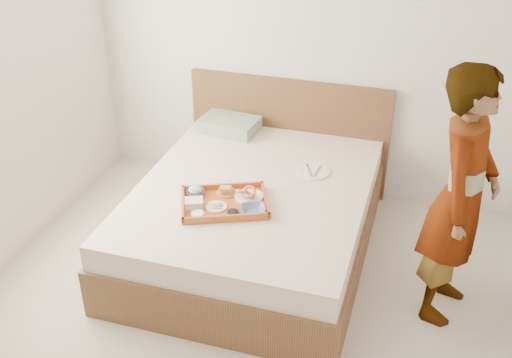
{
  "coord_description": "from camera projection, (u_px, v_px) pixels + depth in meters",
  "views": [
    {
      "loc": [
        0.94,
        -2.43,
        2.68
      ],
      "look_at": [
        -0.09,
        0.9,
        0.65
      ],
      "focal_mm": 42.69,
      "sensor_mm": 36.0,
      "label": 1
    }
  ],
  "objects": [
    {
      "name": "salad_bowl",
      "position": [
        195.0,
        193.0,
        4.05
      ],
      "size": [
        0.16,
        0.16,
        0.04
      ],
      "primitive_type": "imported",
      "rotation": [
        0.0,
        0.0,
        0.4
      ],
      "color": "navy",
      "rests_on": "tray"
    },
    {
      "name": "plastic_tub",
      "position": [
        194.0,
        203.0,
        3.93
      ],
      "size": [
        0.14,
        0.13,
        0.05
      ],
      "primitive_type": "cube",
      "rotation": [
        0.0,
        0.0,
        0.4
      ],
      "color": "silver",
      "rests_on": "tray"
    },
    {
      "name": "meat_plate",
      "position": [
        216.0,
        207.0,
        3.93
      ],
      "size": [
        0.18,
        0.18,
        0.01
      ],
      "primitive_type": "cylinder",
      "rotation": [
        0.0,
        0.0,
        0.4
      ],
      "color": "white",
      "rests_on": "tray"
    },
    {
      "name": "ground",
      "position": [
        225.0,
        349.0,
        3.6
      ],
      "size": [
        3.5,
        4.0,
        0.01
      ],
      "primitive_type": "cube",
      "color": "beige",
      "rests_on": "ground"
    },
    {
      "name": "person",
      "position": [
        461.0,
        198.0,
        3.52
      ],
      "size": [
        0.51,
        0.67,
        1.63
      ],
      "primitive_type": "imported",
      "rotation": [
        0.0,
        0.0,
        1.34
      ],
      "color": "silver",
      "rests_on": "ground"
    },
    {
      "name": "bed",
      "position": [
        253.0,
        218.0,
        4.33
      ],
      "size": [
        1.65,
        2.0,
        0.53
      ],
      "primitive_type": "cube",
      "color": "brown",
      "rests_on": "ground"
    },
    {
      "name": "wall_back",
      "position": [
        309.0,
        37.0,
        4.6
      ],
      "size": [
        3.5,
        0.01,
        2.6
      ],
      "primitive_type": "cube",
      "color": "silver",
      "rests_on": "ground"
    },
    {
      "name": "prawn_plate",
      "position": [
        249.0,
        196.0,
        4.03
      ],
      "size": [
        0.25,
        0.25,
        0.01
      ],
      "primitive_type": "cylinder",
      "rotation": [
        0.0,
        0.0,
        0.4
      ],
      "color": "white",
      "rests_on": "tray"
    },
    {
      "name": "dinner_plate",
      "position": [
        313.0,
        172.0,
        4.35
      ],
      "size": [
        0.26,
        0.26,
        0.01
      ],
      "primitive_type": "cylinder",
      "rotation": [
        0.0,
        0.0,
        0.1
      ],
      "color": "white",
      "rests_on": "bed"
    },
    {
      "name": "bread_plate",
      "position": [
        226.0,
        193.0,
        4.08
      ],
      "size": [
        0.18,
        0.18,
        0.01
      ],
      "primitive_type": "cylinder",
      "rotation": [
        0.0,
        0.0,
        0.4
      ],
      "color": "orange",
      "rests_on": "tray"
    },
    {
      "name": "sauce_dish",
      "position": [
        233.0,
        214.0,
        3.84
      ],
      "size": [
        0.11,
        0.11,
        0.03
      ],
      "primitive_type": "cylinder",
      "rotation": [
        0.0,
        0.0,
        0.4
      ],
      "color": "black",
      "rests_on": "tray"
    },
    {
      "name": "navy_bowl_big",
      "position": [
        253.0,
        210.0,
        3.87
      ],
      "size": [
        0.21,
        0.21,
        0.04
      ],
      "primitive_type": "imported",
      "rotation": [
        0.0,
        0.0,
        0.4
      ],
      "color": "navy",
      "rests_on": "tray"
    },
    {
      "name": "pillow",
      "position": [
        229.0,
        125.0,
        4.92
      ],
      "size": [
        0.48,
        0.35,
        0.11
      ],
      "primitive_type": "cube",
      "rotation": [
        0.0,
        0.0,
        -0.11
      ],
      "color": "gray",
      "rests_on": "bed"
    },
    {
      "name": "headboard",
      "position": [
        288.0,
        134.0,
        5.02
      ],
      "size": [
        1.65,
        0.06,
        0.95
      ],
      "primitive_type": "cube",
      "color": "brown",
      "rests_on": "ground"
    },
    {
      "name": "tray",
      "position": [
        224.0,
        202.0,
        3.97
      ],
      "size": [
        0.67,
        0.59,
        0.05
      ],
      "primitive_type": "cube",
      "rotation": [
        0.0,
        0.0,
        0.4
      ],
      "color": "#CC5917",
      "rests_on": "bed"
    },
    {
      "name": "cheese_round",
      "position": [
        198.0,
        215.0,
        3.83
      ],
      "size": [
        0.11,
        0.11,
        0.03
      ],
      "primitive_type": "cylinder",
      "rotation": [
        0.0,
        0.0,
        0.4
      ],
      "color": "white",
      "rests_on": "tray"
    }
  ]
}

